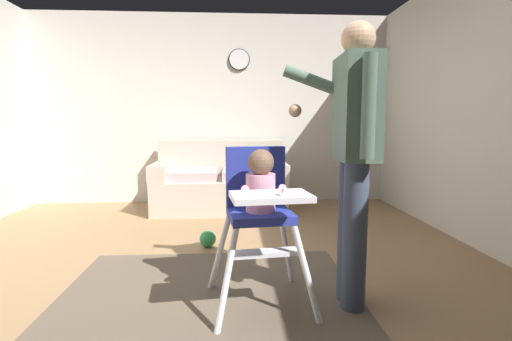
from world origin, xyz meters
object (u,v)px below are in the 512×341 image
Objects in this scene: wall_clock at (239,60)px; high_chair at (260,197)px; adult_standing at (354,150)px; couch at (221,183)px; toy_ball at (208,239)px.

high_chair is at bearing -88.80° from wall_clock.
high_chair is 0.61m from adult_standing.
couch is 1.51m from toy_ball.
wall_clock is (-0.06, 3.04, 1.27)m from high_chair.
adult_standing is (0.85, -2.60, 0.60)m from couch.
toy_ball is 2.72m from wall_clock.
couch is at bearing -179.92° from high_chair.
high_chair is 6.52× the size of toy_ball.
adult_standing is 1.68m from toy_ball.
toy_ball is at bearing -47.22° from adult_standing.
couch is at bearing -117.15° from wall_clock.
couch is 0.99× the size of adult_standing.
adult_standing reaches higher than toy_ball.
wall_clock is at bearing 174.42° from high_chair.
high_chair is at bearing -70.55° from toy_ball.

